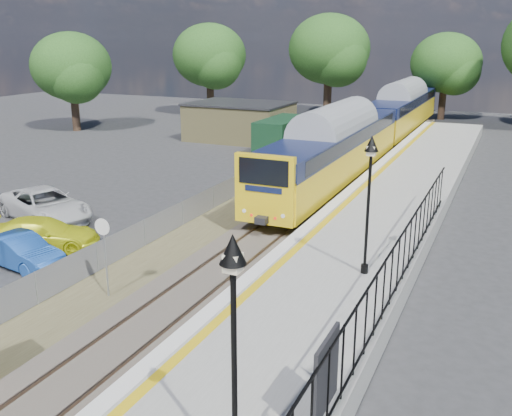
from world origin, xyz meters
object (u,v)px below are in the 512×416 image
Objects in this scene: victorian_lamp_north at (370,173)px; car_yellow at (43,234)px; speed_sign at (104,244)px; victorian_lamp_south at (233,304)px; car_white at (45,205)px; car_blue at (21,251)px; train at (376,123)px.

car_yellow is (-13.12, -0.99, -3.64)m from victorian_lamp_north.
victorian_lamp_north reaches higher than speed_sign.
victorian_lamp_north is 8.90m from speed_sign.
victorian_lamp_south is 10.00m from victorian_lamp_north.
car_yellow is at bearing -117.39° from car_white.
victorian_lamp_south is at bearing -88.85° from victorian_lamp_north.
speed_sign is at bearing -140.67° from car_yellow.
victorian_lamp_north is at bearing -68.47° from car_blue.
victorian_lamp_south is at bearing -148.90° from car_yellow.
victorian_lamp_north reaches higher than car_white.
victorian_lamp_south is at bearing -80.86° from train.
victorian_lamp_north reaches higher than car_blue.
speed_sign is at bearing -104.44° from car_white.
victorian_lamp_north is 16.36m from car_white.
car_blue is (-12.51, -2.75, -3.66)m from victorian_lamp_north.
car_yellow is (-5.32, 2.58, -1.25)m from speed_sign.
car_yellow is at bearing -175.70° from victorian_lamp_north.
speed_sign reaches higher than car_yellow.
car_white is (-3.33, 4.75, 0.13)m from car_blue.
car_white reaches higher than car_blue.
train is at bearing -42.06° from car_yellow.
car_blue is at bearing 168.75° from speed_sign.
car_white is (-16.04, 12.00, -3.53)m from victorian_lamp_south.
train is 14.54× the size of speed_sign.
car_white is (-15.84, 2.00, -3.53)m from victorian_lamp_north.
speed_sign is (-2.50, -27.76, -0.43)m from train.
car_yellow is 0.83× the size of car_white.
victorian_lamp_south is 34.69m from train.
train is at bearing -5.19° from car_white.
train reaches higher than car_white.
car_white is at bearing -115.41° from train.
car_yellow is (-0.61, 1.77, 0.03)m from car_blue.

